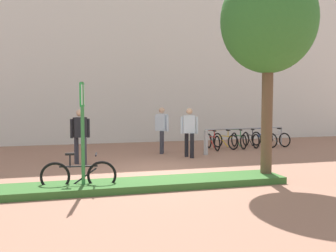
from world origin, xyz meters
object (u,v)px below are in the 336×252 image
bike_at_sign (79,175)px  bike_rack_cluster (245,139)px  person_shirt_blue (162,127)px  person_suited_navy (80,133)px  bollard_steel (206,143)px  person_shirt_white (189,129)px  parking_sign_post (82,120)px  tree_sidewalk (269,22)px

bike_at_sign → bike_rack_cluster: size_ratio=0.45×
person_shirt_blue → person_suited_navy: size_ratio=1.00×
person_shirt_blue → bike_at_sign: bearing=-122.2°
bike_at_sign → bollard_steel: bearing=43.0°
person_shirt_blue → bollard_steel: bearing=-29.9°
bike_rack_cluster → person_shirt_blue: (-3.76, -0.67, 0.64)m
person_suited_navy → person_shirt_white: bearing=6.6°
bike_at_sign → parking_sign_post: bearing=-44.9°
parking_sign_post → bollard_steel: 6.59m
bollard_steel → person_shirt_blue: (-1.44, 0.83, 0.53)m
parking_sign_post → person_suited_navy: (0.14, 3.65, -0.60)m
person_shirt_white → tree_sidewalk: bearing=-80.1°
bollard_steel → person_shirt_white: bearing=-151.2°
parking_sign_post → bike_at_sign: parking_sign_post is taller
tree_sidewalk → bike_at_sign: size_ratio=3.18×
bike_rack_cluster → person_shirt_blue: person_shirt_blue is taller
bollard_steel → person_suited_navy: bearing=-169.1°
person_shirt_white → person_shirt_blue: bearing=117.3°
person_shirt_blue → person_suited_navy: 3.51m
person_shirt_blue → person_shirt_white: (0.65, -1.26, 0.00)m
person_shirt_blue → person_shirt_white: bearing=-62.7°
person_shirt_blue → person_shirt_white: size_ratio=1.00×
parking_sign_post → bike_at_sign: bearing=135.1°
person_suited_navy → person_shirt_white: same height
tree_sidewalk → person_suited_navy: 6.42m
tree_sidewalk → person_shirt_white: (-0.70, 4.00, -2.98)m
parking_sign_post → bike_at_sign: size_ratio=1.45×
bollard_steel → parking_sign_post: bearing=-135.8°
person_shirt_white → bollard_steel: bearing=28.8°
person_shirt_blue → bike_rack_cluster: bearing=10.1°
bike_rack_cluster → person_shirt_blue: bearing=-169.9°
tree_sidewalk → bike_rack_cluster: bearing=67.9°
tree_sidewalk → person_shirt_white: bearing=99.9°
bike_rack_cluster → person_shirt_white: 3.72m
tree_sidewalk → person_shirt_blue: bearing=104.4°
bike_rack_cluster → bike_at_sign: bearing=-140.1°
bike_at_sign → bollard_steel: 6.49m
bike_rack_cluster → bollard_steel: (-2.33, -1.50, 0.10)m
bike_at_sign → person_shirt_white: size_ratio=0.97×
person_suited_navy → person_shirt_white: (3.73, 0.43, 0.00)m
bike_rack_cluster → bollard_steel: bollard_steel is taller
parking_sign_post → bike_rack_cluster: 9.30m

